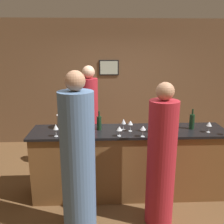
# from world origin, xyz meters

# --- Properties ---
(ground_plane) EXTENTS (14.00, 14.00, 0.00)m
(ground_plane) POSITION_xyz_m (0.00, 0.00, 0.00)
(ground_plane) COLOR brown
(back_wall) EXTENTS (8.00, 0.08, 2.80)m
(back_wall) POSITION_xyz_m (-0.00, 2.25, 1.40)
(back_wall) COLOR brown
(back_wall) RESTS_ON ground_plane
(bar_counter) EXTENTS (2.86, 0.64, 1.04)m
(bar_counter) POSITION_xyz_m (0.00, 0.00, 0.52)
(bar_counter) COLOR brown
(bar_counter) RESTS_ON ground_plane
(bartender) EXTENTS (0.31, 0.31, 1.91)m
(bartender) POSITION_xyz_m (-0.61, 0.81, 0.90)
(bartender) COLOR maroon
(bartender) RESTS_ON ground_plane
(guest_0) EXTENTS (0.35, 0.35, 1.83)m
(guest_0) POSITION_xyz_m (0.33, -0.66, 0.85)
(guest_0) COLOR maroon
(guest_0) RESTS_ON ground_plane
(guest_1) EXTENTS (0.39, 0.39, 1.99)m
(guest_1) POSITION_xyz_m (-0.67, -0.82, 0.92)
(guest_1) COLOR #4C6B93
(guest_1) RESTS_ON ground_plane
(wine_bottle_0) EXTENTS (0.08, 0.08, 0.30)m
(wine_bottle_0) POSITION_xyz_m (0.31, -0.10, 1.15)
(wine_bottle_0) COLOR black
(wine_bottle_0) RESTS_ON bar_counter
(wine_bottle_1) EXTENTS (0.07, 0.07, 0.28)m
(wine_bottle_1) POSITION_xyz_m (-0.44, 0.04, 1.14)
(wine_bottle_1) COLOR black
(wine_bottle_1) RESTS_ON bar_counter
(wine_bottle_2) EXTENTS (0.08, 0.08, 0.30)m
(wine_bottle_2) POSITION_xyz_m (0.93, 0.02, 1.15)
(wine_bottle_2) COLOR black
(wine_bottle_2) RESTS_ON bar_counter
(ice_bucket) EXTENTS (0.21, 0.21, 0.21)m
(ice_bucket) POSITION_xyz_m (-0.96, 0.14, 1.14)
(ice_bucket) COLOR #9E9993
(ice_bucket) RESTS_ON bar_counter
(wine_glass_0) EXTENTS (0.08, 0.08, 0.16)m
(wine_glass_0) POSITION_xyz_m (1.12, -0.14, 1.16)
(wine_glass_0) COLOR silver
(wine_glass_0) RESTS_ON bar_counter
(wine_glass_1) EXTENTS (0.08, 0.08, 0.16)m
(wine_glass_1) POSITION_xyz_m (0.16, -0.28, 1.16)
(wine_glass_1) COLOR silver
(wine_glass_1) RESTS_ON bar_counter
(wine_glass_2) EXTENTS (0.07, 0.07, 0.16)m
(wine_glass_2) POSITION_xyz_m (0.01, -0.05, 1.16)
(wine_glass_2) COLOR silver
(wine_glass_2) RESTS_ON bar_counter
(wine_glass_3) EXTENTS (0.08, 0.08, 0.14)m
(wine_glass_3) POSITION_xyz_m (-0.16, -0.24, 1.14)
(wine_glass_3) COLOR silver
(wine_glass_3) RESTS_ON bar_counter
(wine_glass_5) EXTENTS (0.07, 0.07, 0.17)m
(wine_glass_5) POSITION_xyz_m (-1.02, -0.22, 1.17)
(wine_glass_5) COLOR silver
(wine_glass_5) RESTS_ON bar_counter
(wine_glass_6) EXTENTS (0.07, 0.07, 0.17)m
(wine_glass_6) POSITION_xyz_m (-0.08, 0.01, 1.16)
(wine_glass_6) COLOR silver
(wine_glass_6) RESTS_ON bar_counter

